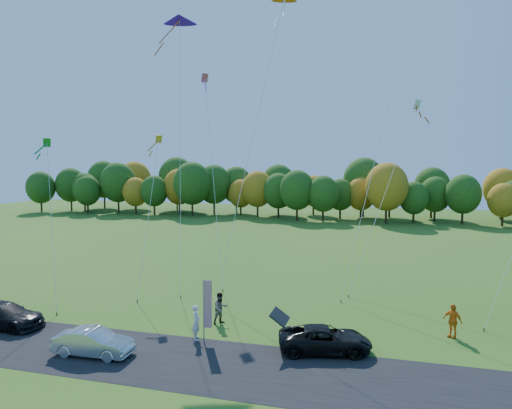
% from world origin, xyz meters
% --- Properties ---
extents(ground, '(160.00, 160.00, 0.00)m').
position_xyz_m(ground, '(0.00, 0.00, 0.00)').
color(ground, '#2D5A17').
extents(asphalt_strip, '(90.00, 6.00, 0.01)m').
position_xyz_m(asphalt_strip, '(0.00, -4.00, 0.01)').
color(asphalt_strip, black).
rests_on(asphalt_strip, ground).
extents(tree_line, '(116.00, 12.00, 10.00)m').
position_xyz_m(tree_line, '(0.00, 55.00, 0.00)').
color(tree_line, '#1E4711').
rests_on(tree_line, ground).
extents(black_suv, '(5.23, 3.29, 1.35)m').
position_xyz_m(black_suv, '(5.63, -1.00, 0.67)').
color(black_suv, black).
rests_on(black_suv, ground).
extents(silver_sedan, '(4.18, 1.60, 1.36)m').
position_xyz_m(silver_sedan, '(-5.81, -4.54, 0.68)').
color(silver_sedan, silver).
rests_on(silver_sedan, ground).
extents(dark_truck_a, '(5.07, 2.08, 1.47)m').
position_xyz_m(dark_truck_a, '(-13.47, -2.45, 0.73)').
color(dark_truck_a, black).
rests_on(dark_truck_a, ground).
extents(person_tailgate_a, '(0.63, 0.81, 1.96)m').
position_xyz_m(person_tailgate_a, '(-1.50, -1.20, 0.98)').
color(person_tailgate_a, silver).
rests_on(person_tailgate_a, ground).
extents(person_tailgate_b, '(1.16, 1.18, 1.92)m').
position_xyz_m(person_tailgate_b, '(-1.05, 1.54, 0.96)').
color(person_tailgate_b, gray).
rests_on(person_tailgate_b, ground).
extents(person_east, '(1.18, 1.08, 1.93)m').
position_xyz_m(person_east, '(12.38, 2.87, 0.97)').
color(person_east, orange).
rests_on(person_east, ground).
extents(feather_flag, '(0.46, 0.18, 3.55)m').
position_xyz_m(feather_flag, '(-0.82, -1.36, 2.16)').
color(feather_flag, '#999999').
rests_on(feather_flag, ground).
extents(kite_delta_blue, '(5.45, 10.24, 24.42)m').
position_xyz_m(kite_delta_blue, '(-7.65, 10.41, 11.79)').
color(kite_delta_blue, '#4C3F33').
rests_on(kite_delta_blue, ground).
extents(kite_parafoil_orange, '(8.47, 12.35, 33.44)m').
position_xyz_m(kite_parafoil_orange, '(9.19, 13.61, 16.54)').
color(kite_parafoil_orange, '#4C3F33').
rests_on(kite_parafoil_orange, ground).
extents(kite_delta_red, '(3.92, 10.74, 24.97)m').
position_xyz_m(kite_delta_red, '(-1.20, 9.85, 12.21)').
color(kite_delta_red, '#4C3F33').
rests_on(kite_delta_red, ground).
extents(kite_diamond_yellow, '(1.85, 6.82, 12.47)m').
position_xyz_m(kite_diamond_yellow, '(-8.84, 7.19, 6.08)').
color(kite_diamond_yellow, '#4C3F33').
rests_on(kite_diamond_yellow, ground).
extents(kite_diamond_green, '(4.17, 4.65, 12.00)m').
position_xyz_m(kite_diamond_green, '(-13.65, 2.25, 5.79)').
color(kite_diamond_green, '#4C3F33').
rests_on(kite_diamond_green, ground).
extents(kite_diamond_white, '(5.58, 7.46, 15.44)m').
position_xyz_m(kite_diamond_white, '(8.62, 12.60, 7.43)').
color(kite_diamond_white, '#4C3F33').
rests_on(kite_diamond_white, ground).
extents(kite_diamond_pink, '(4.67, 7.51, 18.26)m').
position_xyz_m(kite_diamond_pink, '(-5.24, 11.62, 8.85)').
color(kite_diamond_pink, '#4C3F33').
rests_on(kite_diamond_pink, ground).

